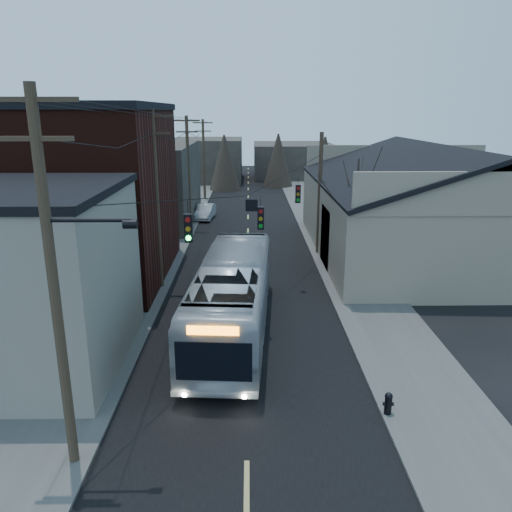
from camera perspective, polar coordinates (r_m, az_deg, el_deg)
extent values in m
cube|color=black|center=(40.52, -0.93, 2.19)|extent=(9.00, 110.00, 0.02)
cube|color=#474744|center=(41.04, -10.05, 2.19)|extent=(4.00, 110.00, 0.12)
cube|color=#474744|center=(41.01, 8.20, 2.27)|extent=(4.00, 110.00, 0.12)
cube|color=gray|center=(21.40, -25.95, -2.69)|extent=(8.00, 8.00, 7.00)
cube|color=black|center=(31.37, -19.70, 6.42)|extent=(10.00, 12.00, 10.00)
cube|color=#312D27|center=(46.74, -12.78, 8.04)|extent=(9.00, 14.00, 7.00)
cube|color=gray|center=(37.38, 19.45, 3.98)|extent=(16.00, 20.00, 5.00)
cube|color=black|center=(35.62, 13.89, 10.07)|extent=(8.16, 20.60, 2.86)
cube|color=black|center=(38.41, 25.67, 9.38)|extent=(8.16, 20.60, 2.86)
cube|color=#312D27|center=(74.87, -5.58, 10.91)|extent=(10.00, 12.00, 6.00)
cube|color=#312D27|center=(79.94, 4.22, 10.92)|extent=(12.00, 14.00, 5.00)
cone|color=black|center=(30.64, 11.30, 4.17)|extent=(0.40, 0.40, 7.20)
cylinder|color=#382B1E|center=(14.08, -22.02, -4.00)|extent=(0.28, 0.28, 10.50)
cube|color=#382B1E|center=(13.32, -24.30, 16.01)|extent=(2.20, 0.12, 0.12)
cylinder|color=#382B1E|center=(28.19, -11.28, 6.04)|extent=(0.28, 0.28, 10.00)
cube|color=#382B1E|center=(27.78, -11.81, 15.42)|extent=(2.20, 0.12, 0.12)
cylinder|color=#382B1E|center=(42.91, -7.73, 9.28)|extent=(0.28, 0.28, 9.50)
cube|color=#382B1E|center=(42.62, -7.96, 15.09)|extent=(2.20, 0.12, 0.12)
cylinder|color=#382B1E|center=(57.78, -5.98, 10.84)|extent=(0.28, 0.28, 9.00)
cube|color=#382B1E|center=(57.55, -6.10, 14.91)|extent=(2.20, 0.12, 0.12)
cylinder|color=#382B1E|center=(35.10, 7.28, 6.94)|extent=(0.28, 0.28, 8.50)
cube|color=black|center=(17.38, -7.73, 3.16)|extent=(0.28, 0.20, 1.00)
cube|color=black|center=(21.78, 0.53, 4.34)|extent=(0.28, 0.20, 1.00)
cube|color=black|center=(27.79, 4.82, 7.09)|extent=(0.28, 0.20, 1.00)
imported|color=#AFB5BC|center=(22.70, -2.70, -4.59)|extent=(3.85, 12.91, 3.55)
imported|color=#A8ABAF|center=(47.57, -5.82, 5.06)|extent=(1.86, 4.32, 1.38)
cylinder|color=black|center=(17.86, 14.86, -16.16)|extent=(0.24, 0.24, 0.61)
sphere|color=black|center=(17.69, 14.94, -15.24)|extent=(0.27, 0.27, 0.27)
cylinder|color=black|center=(17.83, 14.87, -16.02)|extent=(0.36, 0.14, 0.12)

